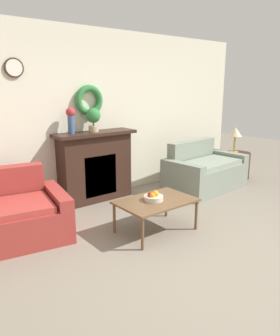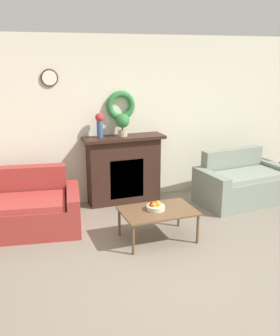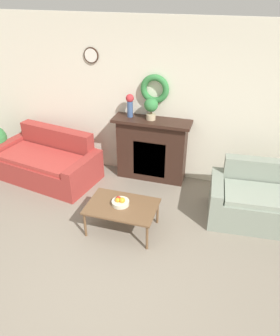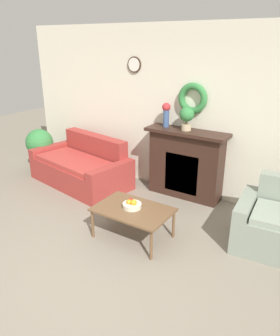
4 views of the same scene
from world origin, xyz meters
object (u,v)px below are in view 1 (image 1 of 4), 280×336
object	(u,v)px
fruit_bowl	(153,197)
potted_plant_on_mantel	(93,118)
loveseat_right	(204,172)
vase_on_mantel_left	(71,119)
table_lamp	(235,133)
fireplace	(95,166)
side_table_by_loveseat	(237,165)
coffee_table	(156,203)

from	to	relation	value
fruit_bowl	potted_plant_on_mantel	world-z (taller)	potted_plant_on_mantel
loveseat_right	vase_on_mantel_left	size ratio (longest dim) A/B	3.99
vase_on_mantel_left	potted_plant_on_mantel	bearing A→B (deg)	-3.14
table_lamp	vase_on_mantel_left	distance (m)	3.33
potted_plant_on_mantel	loveseat_right	bearing A→B (deg)	-19.43
fireplace	side_table_by_loveseat	world-z (taller)	fireplace
loveseat_right	potted_plant_on_mantel	xyz separation A→B (m)	(-1.88, 0.66, 1.04)
coffee_table	potted_plant_on_mantel	size ratio (longest dim) A/B	2.66
fireplace	vase_on_mantel_left	world-z (taller)	vase_on_mantel_left
vase_on_mantel_left	potted_plant_on_mantel	distance (m)	0.37
loveseat_right	coffee_table	bearing A→B (deg)	-160.95
fireplace	coffee_table	xyz separation A→B (m)	(-0.02, -1.51, -0.18)
fruit_bowl	table_lamp	bearing A→B (deg)	17.50
side_table_by_loveseat	potted_plant_on_mantel	world-z (taller)	potted_plant_on_mantel
loveseat_right	table_lamp	size ratio (longest dim) A/B	3.07
fireplace	fruit_bowl	size ratio (longest dim) A/B	5.40
fruit_bowl	table_lamp	distance (m)	3.08
table_lamp	fruit_bowl	bearing A→B (deg)	-162.50
fruit_bowl	fireplace	bearing A→B (deg)	88.09
fruit_bowl	potted_plant_on_mantel	xyz separation A→B (m)	(0.03, 1.47, 0.88)
vase_on_mantel_left	table_lamp	bearing A→B (deg)	-10.08
coffee_table	fireplace	bearing A→B (deg)	89.17
table_lamp	potted_plant_on_mantel	xyz separation A→B (m)	(-2.88, 0.56, 0.43)
loveseat_right	table_lamp	bearing A→B (deg)	1.41
coffee_table	potted_plant_on_mantel	xyz separation A→B (m)	(-0.00, 1.49, 0.96)
fruit_bowl	side_table_by_loveseat	size ratio (longest dim) A/B	0.47
fireplace	vase_on_mantel_left	size ratio (longest dim) A/B	3.40
fireplace	coffee_table	world-z (taller)	fireplace
fireplace	table_lamp	world-z (taller)	fireplace
vase_on_mantel_left	loveseat_right	bearing A→B (deg)	-16.93
loveseat_right	side_table_by_loveseat	bearing A→B (deg)	-1.64
coffee_table	table_lamp	world-z (taller)	table_lamp
loveseat_right	fruit_bowl	distance (m)	2.08
potted_plant_on_mantel	fireplace	bearing A→B (deg)	31.83
side_table_by_loveseat	vase_on_mantel_left	world-z (taller)	vase_on_mantel_left
loveseat_right	side_table_by_loveseat	size ratio (longest dim) A/B	2.97
fireplace	vase_on_mantel_left	bearing A→B (deg)	179.20
loveseat_right	fireplace	bearing A→B (deg)	155.25
coffee_table	side_table_by_loveseat	distance (m)	3.07
fruit_bowl	coffee_table	bearing A→B (deg)	-32.85
loveseat_right	potted_plant_on_mantel	size ratio (longest dim) A/B	4.25
fireplace	fruit_bowl	xyz separation A→B (m)	(-0.05, -1.49, -0.10)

